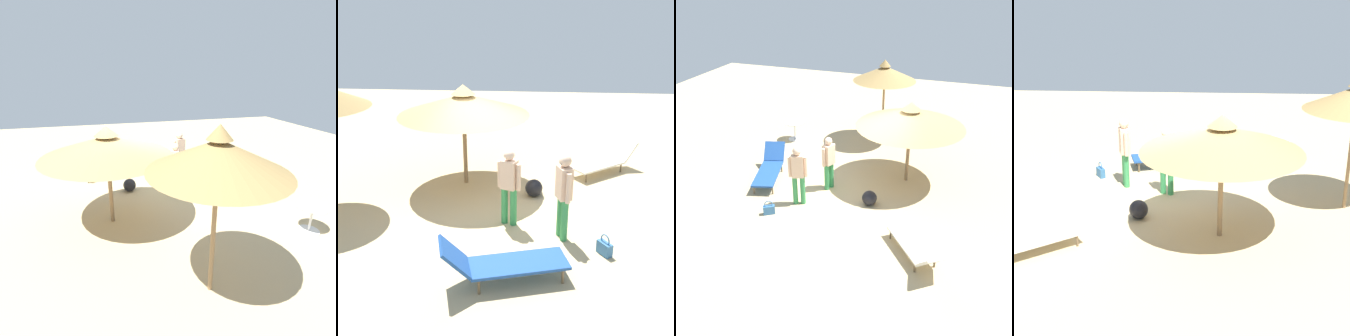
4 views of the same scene
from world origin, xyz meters
TOP-DOWN VIEW (x-y plane):
  - ground at (0.00, 0.00)m, footprint 24.00×24.00m
  - parasol_umbrella_far_left at (0.88, -1.14)m, footprint 2.98×2.98m
  - lounge_chair_far_right at (-0.30, 2.64)m, footprint 2.07×1.13m
  - lounge_chair_near_right at (-2.52, -2.07)m, footprint 1.78×1.56m
  - person_standing_edge at (-0.29, 0.80)m, footprint 0.45×0.31m
  - person_standing_center at (-1.30, 1.25)m, footprint 0.31×0.47m
  - handbag at (-2.01, 1.76)m, footprint 0.27×0.31m
  - side_table_round at (2.53, 3.19)m, footprint 0.68×0.68m
  - beach_ball at (-0.75, -0.50)m, footprint 0.39×0.39m

SIDE VIEW (x-z plane):
  - ground at x=0.00m, z-range -0.10..0.00m
  - handbag at x=-2.01m, z-range -0.06..0.33m
  - beach_ball at x=-0.75m, z-range 0.00..0.39m
  - lounge_chair_near_right at x=-2.52m, z-range -0.04..0.66m
  - lounge_chair_far_right at x=-0.30m, z-range -0.04..0.73m
  - side_table_round at x=2.53m, z-range 0.12..0.77m
  - person_standing_edge at x=-0.29m, z-range 0.10..1.64m
  - person_standing_center at x=-1.30m, z-range 0.12..1.74m
  - parasol_umbrella_far_left at x=0.88m, z-range 0.73..3.09m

